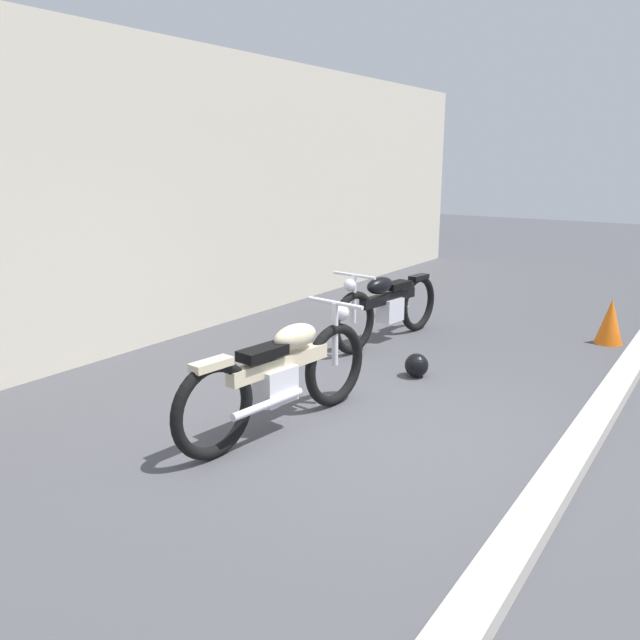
# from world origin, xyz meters

# --- Properties ---
(ground_plane) EXTENTS (40.00, 40.00, 0.00)m
(ground_plane) POSITION_xyz_m (0.00, 0.00, 0.00)
(ground_plane) COLOR #47474C
(building_wall) EXTENTS (18.00, 0.30, 3.51)m
(building_wall) POSITION_xyz_m (0.00, 3.70, 1.76)
(building_wall) COLOR beige
(building_wall) RESTS_ON ground_plane
(curb_strip) EXTENTS (18.00, 0.24, 0.12)m
(curb_strip) POSITION_xyz_m (0.00, -1.35, 0.06)
(curb_strip) COLOR #B7B2A8
(curb_strip) RESTS_ON ground_plane
(helmet) EXTENTS (0.24, 0.24, 0.24)m
(helmet) POSITION_xyz_m (1.43, 0.43, 0.12)
(helmet) COLOR black
(helmet) RESTS_ON ground_plane
(traffic_cone) EXTENTS (0.32, 0.32, 0.55)m
(traffic_cone) POSITION_xyz_m (3.82, -0.96, 0.28)
(traffic_cone) COLOR orange
(traffic_cone) RESTS_ON ground_plane
(motorcycle_black) EXTENTS (2.05, 0.57, 0.92)m
(motorcycle_black) POSITION_xyz_m (2.40, 1.30, 0.44)
(motorcycle_black) COLOR black
(motorcycle_black) RESTS_ON ground_plane
(motorcycle_cream) EXTENTS (2.14, 0.60, 0.96)m
(motorcycle_cream) POSITION_xyz_m (-0.35, 0.79, 0.46)
(motorcycle_cream) COLOR black
(motorcycle_cream) RESTS_ON ground_plane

